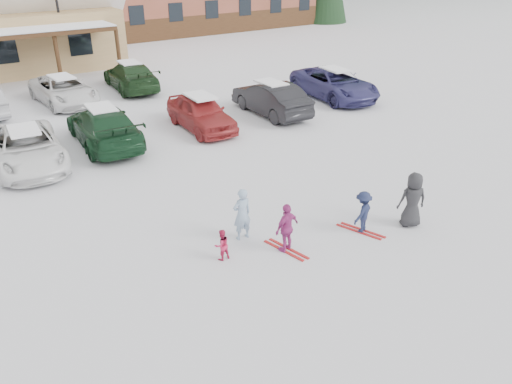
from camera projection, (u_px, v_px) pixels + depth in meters
ground at (267, 240)px, 13.91m from camera, size 160.00×160.00×0.00m
lamp_post at (59, 14)px, 30.70m from camera, size 0.50×0.25×6.26m
adult_skier at (242, 214)px, 13.67m from camera, size 0.56×0.38×1.53m
toddler_red at (222, 245)px, 12.89m from camera, size 0.43×0.33×0.87m
child_navy at (363, 212)px, 14.05m from camera, size 0.92×0.70×1.26m
skis_child_navy at (361, 231)px, 14.32m from camera, size 0.64×1.39×0.03m
child_magenta at (287, 228)px, 13.14m from camera, size 0.87×0.49×1.40m
skis_child_magenta at (286, 250)px, 13.45m from camera, size 0.46×1.41×0.03m
bystander_dark at (412, 200)px, 14.29m from camera, size 0.96×0.82×1.65m
parked_car_2 at (28, 148)px, 18.26m from camera, size 2.73×5.24×1.41m
parked_car_3 at (104, 126)px, 20.18m from camera, size 2.56×5.52×1.56m
parked_car_4 at (201, 113)px, 21.91m from camera, size 1.99×4.50×1.51m
parked_car_5 at (271, 99)px, 23.79m from camera, size 1.76×4.77×1.56m
parked_car_6 at (334, 84)px, 26.37m from camera, size 3.09×5.76×1.54m
parked_car_10 at (64, 90)px, 25.46m from camera, size 2.68×5.18×1.39m
parked_car_11 at (131, 76)px, 27.91m from camera, size 2.58×5.39×1.51m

